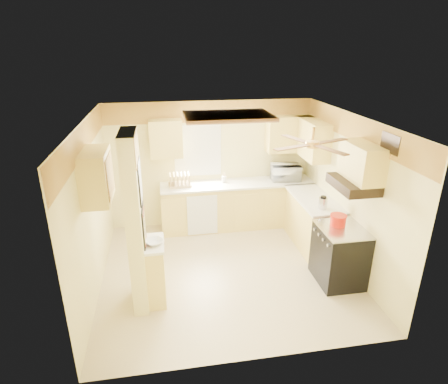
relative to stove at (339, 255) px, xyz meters
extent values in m
plane|color=#CDBA8E|center=(-1.67, 0.55, -0.46)|extent=(4.00, 4.00, 0.00)
plane|color=white|center=(-1.67, 0.55, 2.04)|extent=(4.00, 4.00, 0.00)
plane|color=#F2E494|center=(-1.67, 2.45, 0.79)|extent=(4.00, 0.00, 4.00)
plane|color=#F2E494|center=(-1.67, -1.35, 0.79)|extent=(4.00, 0.00, 4.00)
plane|color=#F2E494|center=(-3.67, 0.55, 0.79)|extent=(0.00, 3.80, 3.80)
plane|color=#F2E494|center=(0.33, 0.55, 0.79)|extent=(0.00, 3.80, 3.80)
cube|color=#FFCA4B|center=(-1.67, 2.43, 1.84)|extent=(4.00, 0.02, 0.40)
cube|color=#F2E494|center=(-3.02, 0.00, 0.79)|extent=(0.20, 0.70, 2.50)
cube|color=#FFE578|center=(-2.80, 0.00, -0.01)|extent=(0.25, 0.55, 0.90)
cube|color=white|center=(-2.80, 0.00, 0.46)|extent=(0.28, 0.58, 0.04)
cube|color=#FFE578|center=(-1.17, 2.15, -0.01)|extent=(3.00, 0.60, 0.90)
cube|color=#FFE578|center=(0.03, 1.15, -0.01)|extent=(0.60, 1.40, 0.90)
cube|color=white|center=(-1.17, 2.14, 0.46)|extent=(3.04, 0.64, 0.04)
cube|color=white|center=(0.02, 1.15, 0.46)|extent=(0.64, 1.44, 0.04)
cube|color=white|center=(-1.92, 1.84, -0.03)|extent=(0.58, 0.02, 0.80)
cube|color=white|center=(-1.92, 2.44, 1.09)|extent=(0.92, 0.02, 1.02)
cube|color=white|center=(-1.92, 2.44, 1.09)|extent=(0.80, 0.02, 0.90)
cube|color=#FFE578|center=(-2.52, 2.27, 1.39)|extent=(0.60, 0.35, 0.70)
cube|color=#FFE578|center=(-0.12, 2.27, 1.39)|extent=(0.90, 0.35, 0.70)
cube|color=#FFE578|center=(0.16, 1.80, 1.39)|extent=(0.35, 1.00, 0.70)
cube|color=#FFE578|center=(-3.49, 0.30, 1.39)|extent=(0.35, 0.75, 0.70)
cube|color=#FFE578|center=(0.16, 0.00, 1.49)|extent=(0.35, 0.76, 0.52)
cube|color=black|center=(0.00, 0.00, -0.01)|extent=(0.65, 0.76, 0.90)
cube|color=silver|center=(0.00, 0.00, 0.44)|extent=(0.66, 0.77, 0.02)
cylinder|color=silver|center=(-0.33, -0.25, 0.34)|extent=(0.03, 0.05, 0.05)
cylinder|color=silver|center=(-0.33, -0.08, 0.34)|extent=(0.03, 0.05, 0.05)
cylinder|color=silver|center=(-0.33, 0.08, 0.34)|extent=(0.03, 0.05, 0.05)
cylinder|color=silver|center=(-0.33, 0.25, 0.34)|extent=(0.03, 0.05, 0.05)
cube|color=black|center=(0.07, 0.00, 1.16)|extent=(0.50, 0.76, 0.14)
cube|color=black|center=(-2.91, 0.00, 1.39)|extent=(0.02, 0.42, 0.57)
cube|color=white|center=(-2.90, 0.00, 1.39)|extent=(0.01, 0.37, 0.52)
cube|color=black|center=(-2.91, 0.00, 0.74)|extent=(0.02, 0.42, 0.57)
cube|color=yellow|center=(-2.90, 0.00, 0.74)|extent=(0.01, 0.37, 0.52)
cube|color=brown|center=(-1.57, 1.05, 2.00)|extent=(1.35, 0.95, 0.06)
cube|color=white|center=(-1.57, 1.05, 1.97)|extent=(1.15, 0.75, 0.02)
cylinder|color=gold|center=(-0.67, -0.15, 1.96)|extent=(0.04, 0.04, 0.16)
cylinder|color=gold|center=(-0.67, -0.15, 1.82)|extent=(0.18, 0.18, 0.08)
cube|color=brown|center=(-0.37, -0.04, 1.82)|extent=(0.55, 0.28, 0.01)
cube|color=brown|center=(-0.78, 0.15, 1.82)|extent=(0.28, 0.55, 0.01)
cube|color=brown|center=(-0.97, -0.26, 1.82)|extent=(0.55, 0.28, 0.01)
cube|color=brown|center=(-0.56, -0.45, 1.82)|extent=(0.28, 0.55, 0.01)
cube|color=black|center=(0.31, -0.35, 1.84)|extent=(0.02, 0.40, 0.25)
imported|color=white|center=(-0.19, 2.15, 0.64)|extent=(0.61, 0.45, 0.31)
imported|color=white|center=(-2.78, -0.04, 0.51)|extent=(0.32, 0.32, 0.06)
cylinder|color=red|center=(-0.03, 0.12, 0.53)|extent=(0.23, 0.23, 0.15)
cylinder|color=red|center=(-0.03, 0.12, 0.61)|extent=(0.25, 0.25, 0.02)
cylinder|color=silver|center=(-0.03, 0.69, 0.58)|extent=(0.14, 0.14, 0.19)
cylinder|color=black|center=(-0.03, 0.69, 0.69)|extent=(0.10, 0.10, 0.03)
cube|color=tan|center=(-2.31, 2.16, 0.50)|extent=(0.44, 0.34, 0.04)
cube|color=tan|center=(-2.48, 2.16, 0.60)|extent=(0.02, 0.28, 0.24)
cube|color=tan|center=(-2.41, 2.16, 0.60)|extent=(0.02, 0.28, 0.24)
cube|color=tan|center=(-2.34, 2.16, 0.60)|extent=(0.02, 0.28, 0.24)
cube|color=tan|center=(-2.27, 2.16, 0.60)|extent=(0.02, 0.28, 0.24)
cube|color=tan|center=(-2.20, 2.16, 0.60)|extent=(0.02, 0.28, 0.24)
cube|color=tan|center=(-2.13, 2.16, 0.60)|extent=(0.02, 0.28, 0.24)
cylinder|color=white|center=(-2.41, 2.16, 0.60)|extent=(0.02, 0.24, 0.24)
cylinder|color=white|center=(-2.27, 2.16, 0.60)|extent=(0.02, 0.24, 0.24)
cylinder|color=white|center=(-1.43, 2.22, 0.54)|extent=(0.09, 0.09, 0.12)
cylinder|color=tan|center=(-1.41, 2.22, 0.57)|extent=(0.01, 0.01, 0.19)
cylinder|color=tan|center=(-1.43, 2.24, 0.57)|extent=(0.01, 0.01, 0.19)
cylinder|color=tan|center=(-1.45, 2.22, 0.57)|extent=(0.01, 0.01, 0.19)
cylinder|color=tan|center=(-1.43, 2.20, 0.57)|extent=(0.01, 0.01, 0.19)
camera|label=1|loc=(-2.60, -4.64, 3.04)|focal=30.00mm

